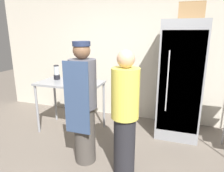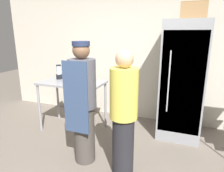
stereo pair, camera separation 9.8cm
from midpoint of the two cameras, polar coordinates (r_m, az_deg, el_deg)
back_wall at (r=4.11m, az=7.02°, el=10.91°), size 6.40×0.12×2.96m
refrigerator at (r=3.54m, az=18.11°, el=1.44°), size 0.69×0.69×1.96m
prep_counter at (r=3.65m, az=-12.57°, el=-0.60°), size 1.14×0.64×0.92m
donut_box at (r=3.55m, az=-8.83°, el=1.75°), size 0.26×0.19×0.23m
blender_pitcher at (r=3.87m, az=-16.24°, el=3.55°), size 0.11×0.11×0.27m
cardboard_storage_box at (r=3.46m, az=20.91°, el=19.37°), size 0.38×0.31×0.26m
person_baker at (r=2.68m, az=-9.20°, el=-4.81°), size 0.35×0.37×1.67m
person_customer at (r=2.44m, az=2.55°, el=-8.06°), size 0.34×0.34×1.58m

